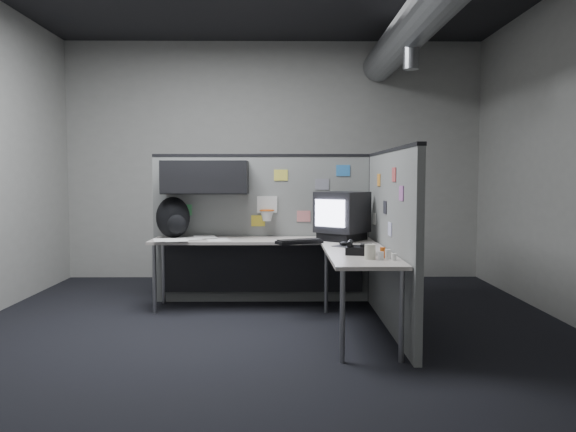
{
  "coord_description": "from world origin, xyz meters",
  "views": [
    {
      "loc": [
        0.11,
        -4.87,
        1.38
      ],
      "look_at": [
        0.17,
        0.35,
        1.02
      ],
      "focal_mm": 35.0,
      "sensor_mm": 36.0,
      "label": 1
    }
  ],
  "objects_px": {
    "desk": "(285,254)",
    "phone": "(358,249)",
    "keyboard": "(299,241)",
    "monitor": "(342,215)",
    "backpack": "(173,218)"
  },
  "relations": [
    {
      "from": "desk",
      "to": "backpack",
      "type": "relative_size",
      "value": 5.25
    },
    {
      "from": "desk",
      "to": "keyboard",
      "type": "xyz_separation_m",
      "value": [
        0.14,
        -0.11,
        0.14
      ]
    },
    {
      "from": "desk",
      "to": "keyboard",
      "type": "relative_size",
      "value": 4.8
    },
    {
      "from": "monitor",
      "to": "keyboard",
      "type": "bearing_deg",
      "value": -155.43
    },
    {
      "from": "monitor",
      "to": "backpack",
      "type": "xyz_separation_m",
      "value": [
        -1.77,
        0.21,
        -0.04
      ]
    },
    {
      "from": "monitor",
      "to": "desk",
      "type": "bearing_deg",
      "value": -171.05
    },
    {
      "from": "desk",
      "to": "phone",
      "type": "distance_m",
      "value": 1.07
    },
    {
      "from": "desk",
      "to": "phone",
      "type": "relative_size",
      "value": 8.59
    },
    {
      "from": "monitor",
      "to": "backpack",
      "type": "relative_size",
      "value": 1.39
    },
    {
      "from": "backpack",
      "to": "monitor",
      "type": "bearing_deg",
      "value": -12.69
    },
    {
      "from": "monitor",
      "to": "phone",
      "type": "xyz_separation_m",
      "value": [
        0.03,
        -1.03,
        -0.22
      ]
    },
    {
      "from": "desk",
      "to": "phone",
      "type": "height_order",
      "value": "phone"
    },
    {
      "from": "monitor",
      "to": "phone",
      "type": "distance_m",
      "value": 1.05
    },
    {
      "from": "monitor",
      "to": "backpack",
      "type": "bearing_deg",
      "value": 166.28
    },
    {
      "from": "phone",
      "to": "keyboard",
      "type": "bearing_deg",
      "value": 142.01
    }
  ]
}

